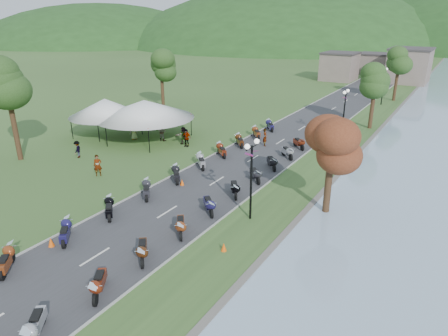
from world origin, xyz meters
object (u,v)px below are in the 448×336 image
Objects in this scene: vendor_tent_main at (145,120)px; pedestrian_b at (163,141)px; pedestrian_a at (99,176)px; pedestrian_c at (79,157)px.

vendor_tent_main is 2.75m from pedestrian_b.
vendor_tent_main is 10.60m from pedestrian_a.
pedestrian_c is (-1.25, -7.66, -2.00)m from vendor_tent_main.
vendor_tent_main reaches higher than pedestrian_a.
pedestrian_a is 0.92× the size of pedestrian_b.
pedestrian_b is (1.86, 0.28, -2.00)m from vendor_tent_main.
pedestrian_c is (-4.89, 2.09, 0.00)m from pedestrian_a.
vendor_tent_main is 8.01m from pedestrian_c.
pedestrian_a reaches higher than pedestrian_c.
pedestrian_b reaches higher than pedestrian_c.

